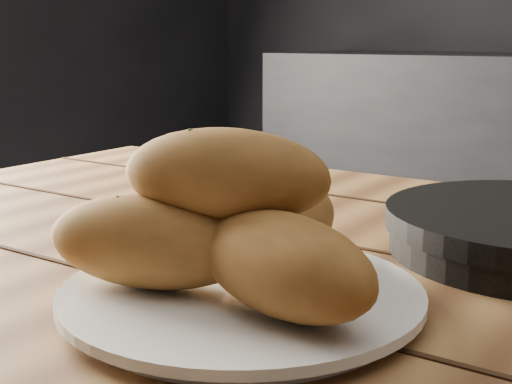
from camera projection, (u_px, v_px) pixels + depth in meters
name	position (u px, v px, depth m)	size (l,w,h in m)	color
plate	(242.00, 297.00, 0.55)	(0.28, 0.28, 0.02)	white
bread_rolls	(232.00, 226.00, 0.54)	(0.29, 0.24, 0.12)	#A8692E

